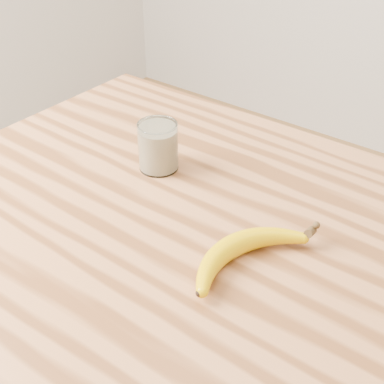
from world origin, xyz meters
The scene contains 3 objects.
table centered at (0.00, 0.00, 0.77)m, with size 1.20×0.80×0.90m.
smoothie_glass centered at (-0.22, 0.09, 0.95)m, with size 0.08×0.08×0.10m.
banana centered at (0.04, -0.03, 0.92)m, with size 0.11×0.30×0.04m, color #D5A600, non-canonical shape.
Camera 1 is at (0.37, -0.57, 1.46)m, focal length 50.00 mm.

